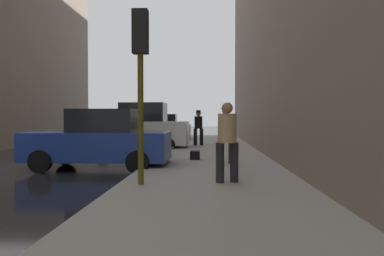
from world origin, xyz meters
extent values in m
plane|color=black|center=(0.00, 0.00, 0.00)|extent=(120.00, 120.00, 0.00)
cube|color=gray|center=(6.00, 0.00, 0.07)|extent=(4.00, 40.00, 0.15)
cube|color=navy|center=(2.60, 0.75, 0.69)|extent=(4.22, 1.87, 0.84)
cube|color=black|center=(2.80, 0.75, 1.44)|extent=(1.90, 1.58, 0.70)
cylinder|color=black|center=(1.24, 1.68, 0.32)|extent=(0.64, 0.23, 0.64)
cylinder|color=black|center=(1.23, -0.16, 0.32)|extent=(0.64, 0.23, 0.64)
cylinder|color=black|center=(3.97, 1.66, 0.32)|extent=(0.64, 0.23, 0.64)
cylinder|color=black|center=(3.96, -0.18, 0.32)|extent=(0.64, 0.23, 0.64)
cube|color=silver|center=(2.60, 7.39, 0.82)|extent=(4.64, 1.95, 1.10)
cube|color=black|center=(2.80, 7.39, 1.80)|extent=(2.11, 1.61, 0.90)
cylinder|color=black|center=(1.13, 8.35, 0.32)|extent=(0.64, 0.23, 0.64)
cylinder|color=black|center=(1.08, 6.51, 0.32)|extent=(0.64, 0.23, 0.64)
cylinder|color=black|center=(4.12, 8.28, 0.32)|extent=(0.64, 0.23, 0.64)
cylinder|color=black|center=(4.07, 6.44, 0.32)|extent=(0.64, 0.23, 0.64)
cube|color=#B7BABF|center=(2.60, 14.40, 0.69)|extent=(4.23, 1.90, 0.84)
cube|color=black|center=(2.80, 14.41, 1.44)|extent=(1.91, 1.59, 0.70)
cylinder|color=black|center=(1.22, 15.30, 0.32)|extent=(0.64, 0.23, 0.64)
cylinder|color=black|center=(1.25, 13.46, 0.32)|extent=(0.64, 0.23, 0.64)
cylinder|color=black|center=(3.95, 15.34, 0.32)|extent=(0.64, 0.23, 0.64)
cylinder|color=black|center=(3.98, 13.51, 0.32)|extent=(0.64, 0.23, 0.64)
cylinder|color=red|center=(4.45, 3.03, 0.43)|extent=(0.22, 0.22, 0.55)
sphere|color=red|center=(4.45, 3.03, 0.76)|extent=(0.20, 0.20, 0.20)
cylinder|color=red|center=(4.29, 3.03, 0.45)|extent=(0.10, 0.09, 0.09)
cylinder|color=red|center=(4.61, 3.03, 0.45)|extent=(0.10, 0.09, 0.09)
cylinder|color=#514C0F|center=(4.50, -2.63, 1.95)|extent=(0.12, 0.12, 3.60)
cube|color=black|center=(4.50, -2.63, 3.30)|extent=(0.32, 0.24, 0.90)
sphere|color=red|center=(4.50, -2.50, 3.58)|extent=(0.14, 0.14, 0.14)
sphere|color=yellow|center=(4.50, -2.50, 3.30)|extent=(0.14, 0.14, 0.14)
sphere|color=green|center=(4.50, -2.50, 3.02)|extent=(0.14, 0.14, 0.14)
cylinder|color=black|center=(5.22, 8.57, 0.57)|extent=(0.22, 0.22, 0.85)
cylinder|color=black|center=(5.53, 8.65, 0.57)|extent=(0.22, 0.22, 0.85)
cylinder|color=black|center=(5.38, 8.61, 1.31)|extent=(0.48, 0.48, 0.62)
sphere|color=#997051|center=(5.38, 8.61, 1.74)|extent=(0.24, 0.24, 0.24)
cylinder|color=black|center=(5.38, 8.61, 1.81)|extent=(0.34, 0.34, 0.02)
cylinder|color=black|center=(5.38, 8.61, 1.87)|extent=(0.23, 0.23, 0.11)
cylinder|color=#333338|center=(6.59, 1.04, 0.57)|extent=(0.20, 0.20, 0.85)
cylinder|color=#333338|center=(6.27, 1.01, 0.57)|extent=(0.20, 0.20, 0.85)
cylinder|color=#4C5156|center=(6.43, 1.02, 1.31)|extent=(0.44, 0.44, 0.62)
sphere|color=tan|center=(6.43, 1.02, 1.74)|extent=(0.24, 0.24, 0.24)
cylinder|color=black|center=(6.43, 1.02, 1.81)|extent=(0.34, 0.34, 0.02)
cylinder|color=black|center=(6.43, 1.02, 1.87)|extent=(0.23, 0.23, 0.11)
cylinder|color=black|center=(6.15, -2.35, 0.57)|extent=(0.22, 0.22, 0.85)
cylinder|color=black|center=(6.46, -2.26, 0.57)|extent=(0.22, 0.22, 0.85)
cylinder|color=tan|center=(6.30, -2.30, 1.31)|extent=(0.49, 0.49, 0.62)
sphere|color=#997051|center=(6.30, -2.30, 1.74)|extent=(0.24, 0.24, 0.24)
cube|color=black|center=(5.45, 2.17, 0.29)|extent=(0.32, 0.44, 0.28)
camera|label=1|loc=(5.91, -10.30, 1.52)|focal=35.00mm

